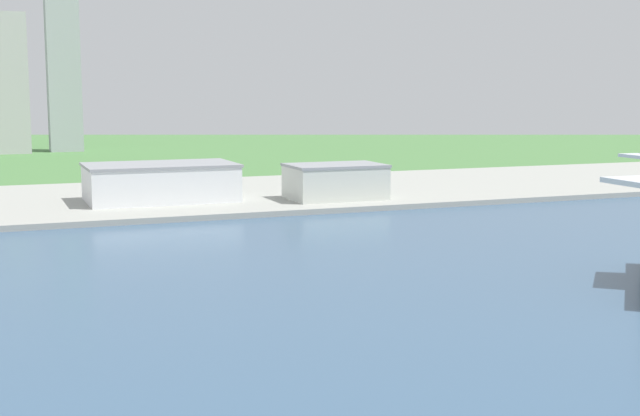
% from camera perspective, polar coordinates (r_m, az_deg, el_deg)
% --- Properties ---
extents(ground_plane, '(2400.00, 2400.00, 0.00)m').
position_cam_1_polar(ground_plane, '(216.15, -10.98, -5.94)').
color(ground_plane, '#497940').
extents(water_bay, '(840.00, 360.00, 0.15)m').
position_cam_1_polar(water_bay, '(159.67, -6.98, -10.78)').
color(water_bay, '#385675').
rests_on(water_bay, ground).
extents(industrial_pier, '(840.00, 140.00, 2.50)m').
position_cam_1_polar(industrial_pier, '(401.61, -15.95, 0.39)').
color(industrial_pier, '#9C9D95').
rests_on(industrial_pier, ground).
extents(warehouse_main, '(64.89, 39.50, 16.43)m').
position_cam_1_polar(warehouse_main, '(386.45, -10.49, 1.70)').
color(warehouse_main, white).
rests_on(warehouse_main, industrial_pier).
extents(warehouse_annex, '(42.19, 28.64, 15.62)m').
position_cam_1_polar(warehouse_annex, '(386.87, 1.02, 1.77)').
color(warehouse_annex, silver).
rests_on(warehouse_annex, industrial_pier).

